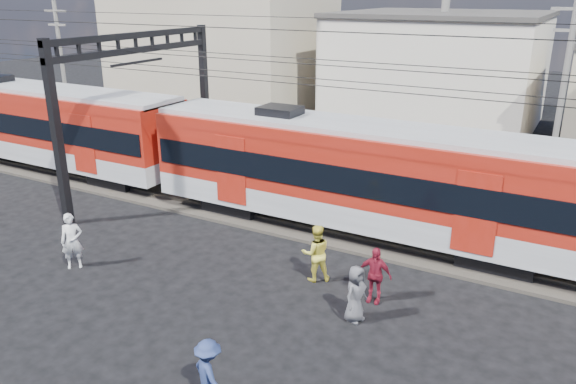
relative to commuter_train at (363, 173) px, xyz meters
The scene contains 15 objects.
ground 8.36m from the commuter_train, 92.50° to the right, with size 120.00×120.00×0.00m, color black.
track_bed 2.37m from the commuter_train, behind, with size 70.00×3.40×0.12m, color #2D2823.
rail_near 2.37m from the commuter_train, 114.96° to the right, with size 70.00×0.12×0.12m, color #59544C.
rail_far 2.37m from the commuter_train, 114.96° to the left, with size 70.00×0.12×0.12m, color #59544C.
commuter_train is the anchor object (origin of this frame).
catenary 9.41m from the commuter_train, behind, with size 70.00×9.30×7.52m.
building_west 23.71m from the commuter_train, 137.32° to the left, with size 14.28×10.20×9.30m.
building_midwest 19.19m from the commuter_train, 97.05° to the left, with size 12.24×12.24×7.30m.
utility_pole_mid 9.25m from the commuter_train, 51.09° to the left, with size 1.80×0.24×8.50m.
utility_pole_west 23.22m from the commuter_train, 164.97° to the left, with size 1.80×0.24×8.00m.
pedestrian_a 10.13m from the commuter_train, 135.89° to the right, with size 0.68×0.45×1.87m, color silver.
pedestrian_b 4.18m from the commuter_train, 88.61° to the right, with size 0.90×0.70×1.85m, color #DDD045.
pedestrian_c 10.23m from the commuter_train, 86.70° to the right, with size 1.05×0.60×1.62m, color navy.
pedestrian_d 5.00m from the commuter_train, 63.20° to the right, with size 1.01×0.42×1.72m, color maroon.
pedestrian_e 6.03m from the commuter_train, 69.33° to the right, with size 0.80×0.52×1.63m, color #4B4B50.
Camera 1 is at (7.28, -10.02, 8.58)m, focal length 35.00 mm.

